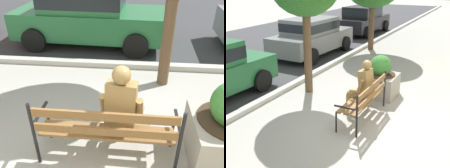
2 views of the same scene
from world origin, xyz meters
TOP-DOWN VIEW (x-y plane):
  - ground_plane at (0.00, 0.00)m, footprint 80.00×80.00m
  - street_surface at (0.00, 7.50)m, footprint 60.00×9.00m
  - curb_stone at (0.00, 2.90)m, footprint 60.00×0.20m
  - park_bench at (0.05, 0.13)m, footprint 1.80×0.54m
  - bronze_statue_seated at (0.25, 0.34)m, footprint 0.70×0.78m
  - parked_car_green at (-0.96, 4.38)m, footprint 4.18×2.08m

SIDE VIEW (x-z plane):
  - ground_plane at x=0.00m, z-range 0.00..0.00m
  - street_surface at x=0.00m, z-range 0.00..0.01m
  - curb_stone at x=0.00m, z-range 0.00..0.12m
  - park_bench at x=0.05m, z-range 0.07..1.02m
  - bronze_statue_seated at x=0.25m, z-range -0.02..1.35m
  - parked_car_green at x=-0.96m, z-range 0.06..1.62m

